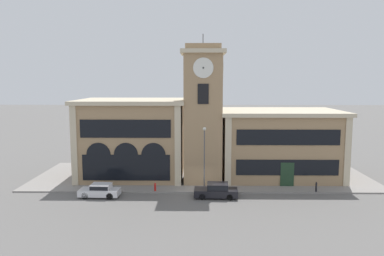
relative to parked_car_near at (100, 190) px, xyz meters
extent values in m
plane|color=#605E5B|center=(10.57, 1.40, -0.72)|extent=(300.00, 300.00, 0.00)
cube|color=gray|center=(10.57, 8.39, -0.64)|extent=(40.68, 13.99, 0.15)
cube|color=#9E7F5B|center=(10.57, 5.99, 6.70)|extent=(4.29, 4.29, 14.83)
cube|color=beige|center=(10.57, 5.99, 14.33)|extent=(4.99, 4.99, 0.45)
cube|color=#9E7F5B|center=(10.57, 5.99, 14.86)|extent=(3.95, 3.95, 0.60)
cylinder|color=#4C4C51|center=(10.57, 5.99, 15.76)|extent=(0.10, 0.10, 1.20)
cylinder|color=silver|center=(10.57, 3.80, 12.50)|extent=(2.21, 0.10, 2.21)
cylinder|color=black|center=(10.57, 3.73, 12.50)|extent=(0.18, 0.04, 0.18)
cylinder|color=silver|center=(12.77, 5.99, 12.50)|extent=(0.10, 2.21, 2.21)
cylinder|color=black|center=(12.84, 5.99, 12.50)|extent=(0.04, 0.18, 0.18)
cube|color=black|center=(10.57, 3.81, 9.70)|extent=(1.20, 0.10, 2.20)
cube|color=#9E7F5B|center=(1.99, 8.61, 3.85)|extent=(12.27, 9.54, 9.14)
cube|color=beige|center=(1.99, 8.61, 8.64)|extent=(12.97, 10.24, 0.45)
cube|color=beige|center=(-3.79, 3.79, 3.85)|extent=(0.70, 0.16, 9.14)
cube|color=beige|center=(7.78, 3.79, 3.85)|extent=(0.70, 0.16, 9.14)
cube|color=black|center=(1.99, 3.81, 5.86)|extent=(10.06, 0.10, 2.01)
cube|color=black|center=(1.99, 3.81, 1.47)|extent=(9.82, 0.10, 2.92)
cylinder|color=black|center=(-1.07, 3.80, 2.94)|extent=(2.70, 0.06, 2.70)
cylinder|color=black|center=(1.99, 3.80, 2.94)|extent=(2.70, 0.06, 2.70)
cylinder|color=black|center=(5.06, 3.80, 2.94)|extent=(2.70, 0.06, 2.70)
cube|color=#9E7F5B|center=(19.97, 8.61, 3.20)|extent=(13.90, 9.54, 7.85)
cube|color=beige|center=(19.97, 8.61, 7.35)|extent=(14.60, 10.24, 0.45)
cube|color=beige|center=(13.37, 3.79, 3.20)|extent=(0.70, 0.16, 7.85)
cube|color=beige|center=(26.57, 3.79, 3.20)|extent=(0.70, 0.16, 7.85)
cube|color=black|center=(19.97, 3.81, 4.93)|extent=(11.40, 0.10, 1.73)
cube|color=#1E3823|center=(19.97, 3.80, 0.69)|extent=(1.50, 0.12, 2.82)
cube|color=black|center=(19.97, 3.81, 1.54)|extent=(11.40, 0.10, 1.76)
cube|color=silver|center=(-0.06, 0.00, -0.20)|extent=(4.14, 1.95, 0.65)
cube|color=silver|center=(0.10, 0.00, 0.39)|extent=(2.02, 1.68, 0.53)
cube|color=black|center=(0.10, 0.00, 0.39)|extent=(1.94, 1.72, 0.40)
cylinder|color=black|center=(-1.35, -0.73, -0.37)|extent=(0.69, 0.25, 0.69)
cylinder|color=black|center=(-1.29, 0.84, -0.37)|extent=(0.69, 0.25, 0.69)
cylinder|color=black|center=(1.17, -0.83, -0.37)|extent=(0.69, 0.25, 0.69)
cylinder|color=black|center=(1.23, 0.74, -0.37)|extent=(0.69, 0.25, 0.69)
cube|color=black|center=(11.84, 0.00, -0.19)|extent=(4.47, 2.02, 0.72)
cube|color=black|center=(12.02, 0.00, 0.47)|extent=(2.18, 1.74, 0.60)
cube|color=black|center=(12.02, 0.00, 0.47)|extent=(2.09, 1.78, 0.45)
cylinder|color=black|center=(10.44, -0.76, -0.41)|extent=(0.62, 0.24, 0.62)
cylinder|color=black|center=(10.51, 0.87, -0.41)|extent=(0.62, 0.24, 0.62)
cylinder|color=black|center=(13.17, -0.86, -0.41)|extent=(0.62, 0.24, 0.62)
cylinder|color=black|center=(13.24, 0.76, -0.41)|extent=(0.62, 0.24, 0.62)
cylinder|color=#4C4C51|center=(10.70, 2.05, 2.67)|extent=(0.12, 0.12, 6.48)
sphere|color=silver|center=(10.70, 2.05, 6.10)|extent=(0.36, 0.36, 0.36)
cylinder|color=black|center=(22.55, 1.66, -0.12)|extent=(0.18, 0.18, 0.90)
sphere|color=black|center=(22.55, 1.66, 0.41)|extent=(0.16, 0.16, 0.16)
cylinder|color=red|center=(5.45, 1.75, -0.22)|extent=(0.22, 0.22, 0.70)
sphere|color=red|center=(5.45, 1.75, 0.21)|extent=(0.19, 0.19, 0.19)
camera|label=1|loc=(9.91, -37.01, 11.06)|focal=35.00mm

